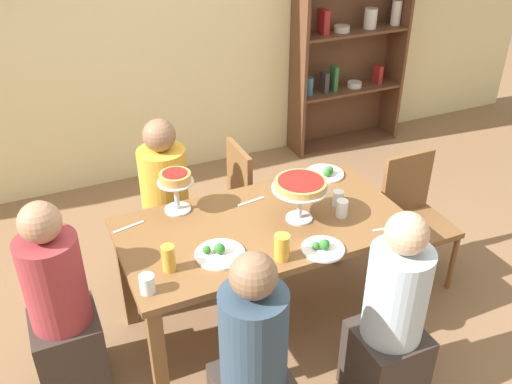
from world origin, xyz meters
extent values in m
plane|color=#846042|center=(0.00, 0.00, 0.00)|extent=(12.00, 12.00, 0.00)
cube|color=beige|center=(0.00, 2.20, 1.40)|extent=(8.00, 0.12, 2.80)
cube|color=brown|center=(0.00, 0.00, 0.72)|extent=(1.58, 0.83, 0.04)
cube|color=brown|center=(-0.73, -0.36, 0.35)|extent=(0.07, 0.07, 0.70)
cube|color=brown|center=(0.73, -0.36, 0.35)|extent=(0.07, 0.07, 0.70)
cube|color=brown|center=(-0.73, 0.36, 0.35)|extent=(0.07, 0.07, 0.70)
cube|color=brown|center=(0.73, 0.36, 0.35)|extent=(0.07, 0.07, 0.70)
cube|color=brown|center=(1.26, 1.98, 1.10)|extent=(0.03, 0.30, 2.20)
cube|color=brown|center=(2.33, 1.98, 1.10)|extent=(0.03, 0.30, 2.20)
cube|color=brown|center=(1.80, 2.12, 1.10)|extent=(1.10, 0.02, 2.20)
cube|color=brown|center=(1.80, 1.98, 0.01)|extent=(1.04, 0.28, 0.02)
cube|color=brown|center=(1.80, 1.98, 0.56)|extent=(1.04, 0.28, 0.02)
cube|color=brown|center=(1.80, 1.98, 1.11)|extent=(1.04, 0.28, 0.02)
cube|color=navy|center=(1.32, 1.98, 0.67)|extent=(0.04, 0.12, 0.19)
cylinder|color=#3D7084|center=(1.38, 1.98, 0.66)|extent=(0.08, 0.08, 0.17)
cube|color=#3D3838|center=(1.54, 1.98, 0.67)|extent=(0.04, 0.11, 0.19)
cube|color=#2D6B38|center=(1.65, 1.98, 0.69)|extent=(0.04, 0.10, 0.24)
cylinder|color=silver|center=(1.89, 1.98, 0.60)|extent=(0.14, 0.14, 0.05)
cube|color=maroon|center=(2.14, 1.98, 0.66)|extent=(0.04, 0.11, 0.18)
cube|color=maroon|center=(1.32, 1.98, 1.25)|extent=(0.04, 0.11, 0.25)
cube|color=maroon|center=(1.50, 1.98, 1.23)|extent=(0.06, 0.13, 0.21)
cylinder|color=beige|center=(1.69, 1.98, 1.15)|extent=(0.14, 0.14, 0.05)
cylinder|color=silver|center=(1.99, 1.98, 1.21)|extent=(0.12, 0.12, 0.18)
cylinder|color=silver|center=(2.27, 1.98, 1.24)|extent=(0.09, 0.09, 0.22)
cube|color=#382D28|center=(-1.12, 0.02, 0.23)|extent=(0.34, 0.34, 0.45)
cylinder|color=#993338|center=(-1.12, 0.02, 0.70)|extent=(0.30, 0.30, 0.50)
sphere|color=#A87A5B|center=(-1.12, 0.02, 1.05)|extent=(0.20, 0.20, 0.20)
cylinder|color=#33475B|center=(-0.38, -0.72, 0.70)|extent=(0.30, 0.30, 0.50)
sphere|color=#846047|center=(-0.38, -0.72, 1.05)|extent=(0.20, 0.20, 0.20)
cube|color=#382D28|center=(0.35, -0.74, 0.23)|extent=(0.34, 0.34, 0.45)
cylinder|color=silver|center=(0.35, -0.74, 0.70)|extent=(0.30, 0.30, 0.50)
sphere|color=tan|center=(0.35, -0.74, 1.05)|extent=(0.20, 0.20, 0.20)
cube|color=#382D28|center=(-0.37, 0.70, 0.23)|extent=(0.34, 0.34, 0.45)
cylinder|color=gold|center=(-0.37, 0.70, 0.70)|extent=(0.30, 0.30, 0.50)
sphere|color=#846047|center=(-0.37, 0.70, 1.05)|extent=(0.20, 0.20, 0.20)
cube|color=brown|center=(1.10, -0.03, 0.43)|extent=(0.40, 0.40, 0.04)
cube|color=brown|center=(1.10, 0.15, 0.66)|extent=(0.36, 0.04, 0.42)
cylinder|color=brown|center=(1.27, -0.20, 0.21)|extent=(0.04, 0.04, 0.41)
cylinder|color=brown|center=(0.92, -0.20, 0.21)|extent=(0.04, 0.04, 0.41)
cylinder|color=brown|center=(1.27, 0.15, 0.21)|extent=(0.04, 0.04, 0.41)
cylinder|color=brown|center=(0.92, 0.15, 0.21)|extent=(0.04, 0.04, 0.41)
cube|color=brown|center=(0.32, 0.68, 0.43)|extent=(0.40, 0.40, 0.04)
cube|color=brown|center=(0.14, 0.68, 0.66)|extent=(0.04, 0.36, 0.42)
cylinder|color=brown|center=(0.49, 0.85, 0.21)|extent=(0.04, 0.04, 0.41)
cylinder|color=brown|center=(0.49, 0.50, 0.21)|extent=(0.04, 0.04, 0.41)
cylinder|color=brown|center=(0.14, 0.85, 0.21)|extent=(0.04, 0.04, 0.41)
cylinder|color=brown|center=(0.14, 0.50, 0.21)|extent=(0.04, 0.04, 0.41)
cylinder|color=silver|center=(0.20, -0.04, 0.75)|extent=(0.15, 0.15, 0.01)
cylinder|color=silver|center=(0.20, -0.04, 0.84)|extent=(0.03, 0.03, 0.18)
cylinder|color=silver|center=(0.20, -0.04, 0.94)|extent=(0.31, 0.31, 0.01)
cylinder|color=tan|center=(0.20, -0.04, 0.96)|extent=(0.28, 0.28, 0.04)
cylinder|color=maroon|center=(0.20, -0.04, 0.99)|extent=(0.25, 0.25, 0.00)
cylinder|color=silver|center=(-0.39, 0.33, 0.75)|extent=(0.15, 0.15, 0.01)
cylinder|color=silver|center=(-0.39, 0.33, 0.84)|extent=(0.03, 0.03, 0.17)
cylinder|color=silver|center=(-0.39, 0.33, 0.93)|extent=(0.21, 0.21, 0.01)
cylinder|color=tan|center=(-0.39, 0.33, 0.96)|extent=(0.18, 0.18, 0.05)
cylinder|color=maroon|center=(-0.39, 0.33, 0.98)|extent=(0.14, 0.14, 0.00)
cylinder|color=white|center=(-0.32, -0.17, 0.75)|extent=(0.26, 0.26, 0.01)
sphere|color=#2D7028|center=(-0.33, -0.15, 0.77)|extent=(0.04, 0.04, 0.04)
sphere|color=#2D7028|center=(-0.38, -0.14, 0.78)|extent=(0.04, 0.04, 0.04)
sphere|color=#2D7028|center=(-0.32, -0.17, 0.78)|extent=(0.06, 0.06, 0.06)
cylinder|color=white|center=(0.59, 0.34, 0.75)|extent=(0.25, 0.25, 0.01)
sphere|color=#2D7028|center=(0.58, 0.30, 0.78)|extent=(0.05, 0.05, 0.05)
sphere|color=#2D7028|center=(0.61, 0.32, 0.78)|extent=(0.05, 0.05, 0.05)
cylinder|color=white|center=(0.18, -0.34, 0.75)|extent=(0.22, 0.22, 0.01)
sphere|color=#2D7028|center=(0.18, -0.35, 0.78)|extent=(0.05, 0.05, 0.05)
sphere|color=#2D7028|center=(0.14, -0.33, 0.77)|extent=(0.04, 0.04, 0.04)
sphere|color=#2D7028|center=(0.19, -0.34, 0.78)|extent=(0.04, 0.04, 0.04)
cylinder|color=gold|center=(-0.05, -0.32, 0.81)|extent=(0.08, 0.08, 0.14)
cylinder|color=gold|center=(-0.59, -0.17, 0.81)|extent=(0.07, 0.07, 0.14)
cylinder|color=white|center=(0.43, -0.11, 0.79)|extent=(0.07, 0.07, 0.10)
cylinder|color=white|center=(0.47, -0.01, 0.79)|extent=(0.06, 0.06, 0.10)
cylinder|color=white|center=(-0.73, -0.29, 0.79)|extent=(0.07, 0.07, 0.09)
cube|color=silver|center=(0.60, -0.32, 0.74)|extent=(0.18, 0.05, 0.00)
cube|color=silver|center=(0.33, 0.25, 0.74)|extent=(0.17, 0.08, 0.00)
cube|color=silver|center=(0.03, 0.24, 0.74)|extent=(0.18, 0.04, 0.00)
cube|color=silver|center=(-0.69, 0.27, 0.74)|extent=(0.18, 0.06, 0.00)
camera|label=1|loc=(-1.08, -2.30, 2.48)|focal=39.19mm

